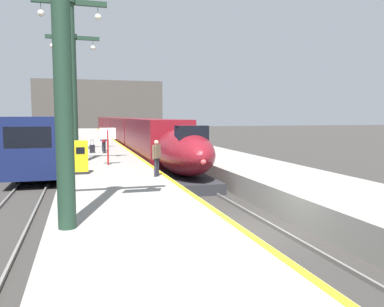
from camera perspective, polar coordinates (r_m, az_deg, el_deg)
name	(u,v)px	position (r m, az deg, el deg)	size (l,w,h in m)	color
ground_plane	(254,230)	(13.43, 9.08, -11.11)	(260.00, 260.00, 0.00)	#33302D
platform_left	(98,152)	(36.55, -13.76, 0.18)	(4.80, 110.00, 1.05)	gray
platform_right	(183,150)	(37.76, -1.38, 0.51)	(4.80, 110.00, 1.05)	gray
platform_left_safety_stripe	(123,146)	(36.67, -10.22, 1.10)	(0.20, 107.80, 0.01)	yellow
rail_main_left	(130,154)	(39.59, -9.14, 0.00)	(0.08, 110.00, 0.12)	slate
rail_main_right	(145,153)	(39.80, -6.99, 0.05)	(0.08, 110.00, 0.12)	slate
rail_secondary_left	(45,156)	(39.44, -20.90, -0.32)	(0.08, 110.00, 0.12)	slate
rail_secondary_right	(61,155)	(39.34, -18.72, -0.26)	(0.08, 110.00, 0.12)	slate
highspeed_train_main	(122,130)	(54.58, -10.34, 3.49)	(2.92, 75.87, 3.60)	maroon
regional_train_adjacent	(52,134)	(39.37, -19.90, 2.72)	(2.85, 36.60, 3.80)	#141E4C
station_column_mid	(72,66)	(23.07, -17.35, 12.23)	(4.00, 0.68, 9.27)	#1E3828
station_column_far	(74,82)	(31.81, -17.02, 10.10)	(4.00, 0.68, 9.03)	#1E3828
passenger_near_edge	(104,140)	(29.81, -12.89, 1.95)	(0.32, 0.55, 1.69)	#23232D
passenger_mid_platform	(156,155)	(17.83, -5.26, -0.25)	(0.44, 0.42, 1.69)	#23232D
passenger_far_waiting	(104,139)	(31.22, -12.90, 2.10)	(0.52, 0.37, 1.69)	#23232D
rolling_suitcase	(92,149)	(30.32, -14.50, 0.67)	(0.40, 0.22, 0.98)	black
ticket_machine_yellow	(81,158)	(19.42, -16.11, -0.71)	(0.76, 0.62, 1.60)	yellow
departure_info_board	(108,139)	(22.42, -12.33, 2.15)	(0.90, 0.10, 2.12)	maroon
terminus_back_wall	(100,105)	(113.80, -13.45, 6.97)	(36.00, 2.00, 14.00)	#4C4742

